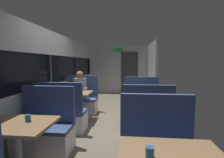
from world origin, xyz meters
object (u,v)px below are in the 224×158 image
(bench_front_aisle_facing_entry, at_px, (157,157))
(bench_rear_aisle_facing_entry, at_px, (142,105))
(bench_mid_window_facing_end, at_px, (64,116))
(bench_rear_aisle_facing_end, at_px, (147,122))
(seated_passenger, at_px, (81,95))
(coffee_cup_primary, at_px, (150,152))
(bench_near_window_facing_entry, at_px, (45,132))
(bench_mid_window_facing_entry, at_px, (81,102))
(coffee_cup_secondary, at_px, (28,118))
(dining_table_rear_aisle, at_px, (144,99))
(dining_table_mid_window, at_px, (74,96))
(dining_table_near_window, at_px, (17,131))

(bench_front_aisle_facing_entry, height_order, bench_rear_aisle_facing_entry, same)
(bench_rear_aisle_facing_entry, bearing_deg, bench_mid_window_facing_end, -146.19)
(bench_rear_aisle_facing_end, xyz_separation_m, seated_passenger, (-1.79, 1.53, 0.21))
(bench_front_aisle_facing_entry, bearing_deg, bench_mid_window_facing_end, 140.89)
(coffee_cup_primary, bearing_deg, bench_mid_window_facing_end, 126.17)
(bench_near_window_facing_entry, bearing_deg, bench_front_aisle_facing_entry, -18.53)
(bench_mid_window_facing_entry, bearing_deg, bench_mid_window_facing_end, -90.00)
(bench_rear_aisle_facing_entry, bearing_deg, coffee_cup_secondary, -122.04)
(dining_table_rear_aisle, distance_m, coffee_cup_secondary, 2.60)
(dining_table_mid_window, bearing_deg, coffee_cup_primary, -61.02)
(bench_near_window_facing_entry, distance_m, dining_table_mid_window, 1.59)
(dining_table_rear_aisle, bearing_deg, coffee_cup_secondary, -130.25)
(bench_mid_window_facing_entry, bearing_deg, seated_passenger, -90.00)
(bench_front_aisle_facing_entry, bearing_deg, coffee_cup_secondary, -179.06)
(bench_rear_aisle_facing_end, bearing_deg, coffee_cup_secondary, -142.60)
(bench_near_window_facing_entry, bearing_deg, dining_table_mid_window, 90.00)
(dining_table_near_window, distance_m, coffee_cup_primary, 1.73)
(dining_table_rear_aisle, xyz_separation_m, bench_rear_aisle_facing_end, (0.00, -0.70, -0.31))
(dining_table_mid_window, height_order, seated_passenger, seated_passenger)
(bench_mid_window_facing_entry, relative_size, coffee_cup_secondary, 12.22)
(bench_front_aisle_facing_entry, relative_size, bench_rear_aisle_facing_entry, 1.00)
(bench_mid_window_facing_end, xyz_separation_m, seated_passenger, (0.00, 1.33, 0.21))
(coffee_cup_secondary, bearing_deg, bench_rear_aisle_facing_end, 37.40)
(dining_table_mid_window, xyz_separation_m, bench_rear_aisle_facing_end, (1.79, -0.90, -0.31))
(bench_mid_window_facing_entry, bearing_deg, bench_rear_aisle_facing_end, -41.77)
(bench_mid_window_facing_end, bearing_deg, bench_near_window_facing_entry, -90.00)
(dining_table_rear_aisle, distance_m, bench_rear_aisle_facing_end, 0.77)
(dining_table_mid_window, relative_size, coffee_cup_primary, 10.00)
(bench_rear_aisle_facing_end, bearing_deg, dining_table_rear_aisle, 90.00)
(bench_mid_window_facing_end, bearing_deg, bench_mid_window_facing_entry, 90.00)
(bench_near_window_facing_entry, relative_size, dining_table_rear_aisle, 1.22)
(bench_mid_window_facing_end, distance_m, bench_rear_aisle_facing_end, 1.80)
(dining_table_rear_aisle, bearing_deg, bench_rear_aisle_facing_entry, 90.00)
(bench_mid_window_facing_entry, xyz_separation_m, bench_front_aisle_facing_entry, (1.79, -2.85, 0.00))
(dining_table_mid_window, bearing_deg, bench_mid_window_facing_end, -90.00)
(bench_front_aisle_facing_entry, relative_size, coffee_cup_secondary, 12.22)
(dining_table_mid_window, distance_m, seated_passenger, 0.64)
(bench_rear_aisle_facing_end, relative_size, bench_rear_aisle_facing_entry, 1.00)
(bench_mid_window_facing_end, bearing_deg, dining_table_near_window, -90.00)
(bench_front_aisle_facing_entry, distance_m, bench_rear_aisle_facing_entry, 2.65)
(bench_mid_window_facing_entry, bearing_deg, coffee_cup_primary, -65.97)
(dining_table_rear_aisle, xyz_separation_m, seated_passenger, (-1.79, 0.83, -0.10))
(dining_table_mid_window, distance_m, bench_front_aisle_facing_entry, 2.82)
(bench_mid_window_facing_end, distance_m, coffee_cup_secondary, 1.56)
(bench_mid_window_facing_end, distance_m, bench_front_aisle_facing_entry, 2.31)
(dining_table_near_window, xyz_separation_m, dining_table_rear_aisle, (1.79, 2.05, 0.00))
(bench_near_window_facing_entry, xyz_separation_m, bench_rear_aisle_facing_end, (1.79, 0.66, 0.00))
(bench_mid_window_facing_entry, bearing_deg, dining_table_near_window, -90.00)
(bench_mid_window_facing_end, relative_size, bench_rear_aisle_facing_entry, 1.00)
(bench_rear_aisle_facing_end, bearing_deg, bench_near_window_facing_entry, -159.89)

